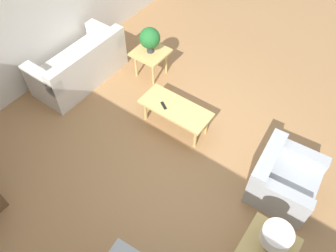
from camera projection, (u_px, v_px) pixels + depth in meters
The scene contains 10 objects.
ground_plane at pixel (183, 146), 5.21m from camera, with size 14.00×14.00×0.00m, color #A87A4C.
wall_right at pixel (29, 7), 5.29m from camera, with size 0.12×7.20×2.70m.
sofa at pixel (80, 66), 5.94m from camera, with size 0.83×1.73×0.82m.
armchair at pixel (282, 179), 4.51m from camera, with size 0.88×0.94×0.71m.
coffee_table at pixel (175, 110), 5.17m from camera, with size 1.15×0.50×0.45m.
side_table_plant at pixel (151, 55), 5.93m from camera, with size 0.59×0.59×0.53m.
side_table_lamp at pixel (268, 248), 3.75m from camera, with size 0.59×0.59×0.53m.
potted_plant at pixel (150, 38), 5.65m from camera, with size 0.37×0.37×0.48m.
table_lamp at pixel (276, 237), 3.49m from camera, with size 0.34×0.34×0.40m.
remote_control at pixel (164, 106), 5.14m from camera, with size 0.16×0.12×0.02m.
Camera 1 is at (-1.58, 2.59, 4.26)m, focal length 35.00 mm.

